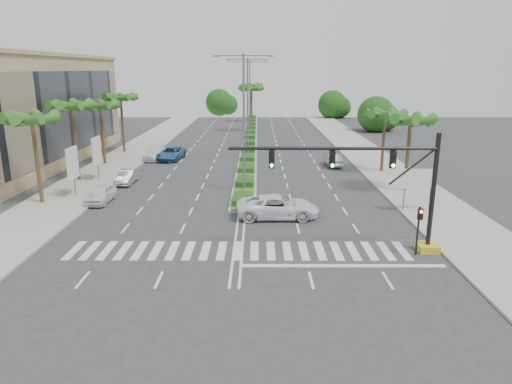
% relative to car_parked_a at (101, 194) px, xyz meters
% --- Properties ---
extents(ground, '(160.00, 160.00, 0.00)m').
position_rel_car_parked_a_xyz_m(ground, '(11.80, -10.43, -0.70)').
color(ground, '#333335').
rests_on(ground, ground).
extents(footpath_right, '(6.00, 120.00, 0.15)m').
position_rel_car_parked_a_xyz_m(footpath_right, '(27.00, 9.57, -0.63)').
color(footpath_right, gray).
rests_on(footpath_right, ground).
extents(footpath_left, '(6.00, 120.00, 0.15)m').
position_rel_car_parked_a_xyz_m(footpath_left, '(-3.40, 9.57, -0.63)').
color(footpath_left, gray).
rests_on(footpath_left, ground).
extents(median, '(2.20, 75.00, 0.20)m').
position_rel_car_parked_a_xyz_m(median, '(11.80, 34.57, -0.60)').
color(median, gray).
rests_on(median, ground).
extents(median_grass, '(1.80, 75.00, 0.04)m').
position_rel_car_parked_a_xyz_m(median_grass, '(11.80, 34.57, -0.48)').
color(median_grass, '#395C1F').
rests_on(median_grass, median).
extents(building, '(12.00, 36.00, 12.00)m').
position_rel_car_parked_a_xyz_m(building, '(-14.20, 15.57, 5.30)').
color(building, tan).
rests_on(building, ground).
extents(signal_gantry, '(12.60, 1.20, 7.20)m').
position_rel_car_parked_a_xyz_m(signal_gantry, '(21.07, -10.43, 2.75)').
color(signal_gantry, gold).
rests_on(signal_gantry, ground).
extents(pedestrian_signal, '(0.28, 0.36, 3.00)m').
position_rel_car_parked_a_xyz_m(pedestrian_signal, '(22.40, -11.11, 1.34)').
color(pedestrian_signal, black).
rests_on(pedestrian_signal, ground).
extents(direction_sign, '(2.70, 0.11, 3.40)m').
position_rel_car_parked_a_xyz_m(direction_sign, '(25.30, -2.44, 1.75)').
color(direction_sign, slate).
rests_on(direction_sign, ground).
extents(billboard_near, '(0.18, 2.10, 4.35)m').
position_rel_car_parked_a_xyz_m(billboard_near, '(-2.70, 1.57, 2.26)').
color(billboard_near, slate).
rests_on(billboard_near, ground).
extents(billboard_far, '(0.18, 2.10, 4.35)m').
position_rel_car_parked_a_xyz_m(billboard_far, '(-2.70, 7.57, 2.26)').
color(billboard_far, slate).
rests_on(billboard_far, ground).
extents(palm_left_near, '(4.57, 4.68, 7.55)m').
position_rel_car_parked_a_xyz_m(palm_left_near, '(-4.70, -0.43, 5.98)').
color(palm_left_near, brown).
rests_on(palm_left_near, ground).
extents(palm_left_mid, '(4.57, 4.68, 7.95)m').
position_rel_car_parked_a_xyz_m(palm_left_mid, '(-4.70, 7.57, 6.37)').
color(palm_left_mid, brown).
rests_on(palm_left_mid, ground).
extents(palm_left_far, '(4.57, 4.68, 7.35)m').
position_rel_car_parked_a_xyz_m(palm_left_far, '(-4.70, 15.57, 5.79)').
color(palm_left_far, brown).
rests_on(palm_left_far, ground).
extents(palm_left_end, '(4.57, 4.68, 7.75)m').
position_rel_car_parked_a_xyz_m(palm_left_end, '(-4.70, 23.57, 6.18)').
color(palm_left_end, brown).
rests_on(palm_left_end, ground).
extents(palm_right_near, '(4.57, 4.68, 7.05)m').
position_rel_car_parked_a_xyz_m(palm_right_near, '(26.30, 3.57, 5.50)').
color(palm_right_near, brown).
rests_on(palm_right_near, ground).
extents(palm_right_far, '(4.57, 4.68, 6.75)m').
position_rel_car_parked_a_xyz_m(palm_right_far, '(26.30, 11.57, 5.21)').
color(palm_right_far, brown).
rests_on(palm_right_far, ground).
extents(palm_median_a, '(4.57, 4.68, 8.05)m').
position_rel_car_parked_a_xyz_m(palm_median_a, '(11.80, 44.57, 6.47)').
color(palm_median_a, brown).
rests_on(palm_median_a, ground).
extents(palm_median_b, '(4.57, 4.68, 8.05)m').
position_rel_car_parked_a_xyz_m(palm_median_b, '(11.80, 59.57, 6.47)').
color(palm_median_b, brown).
rests_on(palm_median_b, ground).
extents(streetlight_near, '(5.10, 0.25, 12.00)m').
position_rel_car_parked_a_xyz_m(streetlight_near, '(11.80, 3.57, 6.10)').
color(streetlight_near, slate).
rests_on(streetlight_near, ground).
extents(streetlight_mid, '(5.10, 0.25, 12.00)m').
position_rel_car_parked_a_xyz_m(streetlight_mid, '(11.80, 19.57, 6.10)').
color(streetlight_mid, slate).
rests_on(streetlight_mid, ground).
extents(streetlight_far, '(5.10, 0.25, 12.00)m').
position_rel_car_parked_a_xyz_m(streetlight_far, '(11.80, 35.57, 6.10)').
color(streetlight_far, slate).
rests_on(streetlight_far, ground).
extents(car_parked_a, '(1.75, 4.17, 1.41)m').
position_rel_car_parked_a_xyz_m(car_parked_a, '(0.00, 0.00, 0.00)').
color(car_parked_a, white).
rests_on(car_parked_a, ground).
extents(car_parked_b, '(1.46, 4.01, 1.32)m').
position_rel_car_parked_a_xyz_m(car_parked_b, '(0.39, 6.51, -0.05)').
color(car_parked_b, '#9D9EA2').
rests_on(car_parked_b, ground).
extents(car_parked_c, '(3.15, 5.72, 1.52)m').
position_rel_car_parked_a_xyz_m(car_parked_c, '(2.44, 18.49, 0.05)').
color(car_parked_c, '#305E93').
rests_on(car_parked_c, ground).
extents(car_parked_d, '(2.17, 5.24, 1.52)m').
position_rel_car_parked_a_xyz_m(car_parked_d, '(0.48, 18.81, 0.05)').
color(car_parked_d, white).
rests_on(car_parked_d, ground).
extents(car_crossing, '(6.15, 2.95, 1.69)m').
position_rel_car_parked_a_xyz_m(car_crossing, '(14.48, -3.97, 0.14)').
color(car_crossing, white).
rests_on(car_crossing, ground).
extents(car_right, '(1.72, 4.34, 1.40)m').
position_rel_car_parked_a_xyz_m(car_right, '(21.61, 14.77, -0.00)').
color(car_right, '#B6B6BB').
rests_on(car_right, ground).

